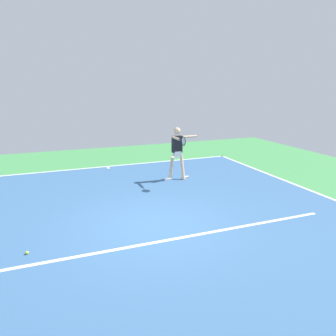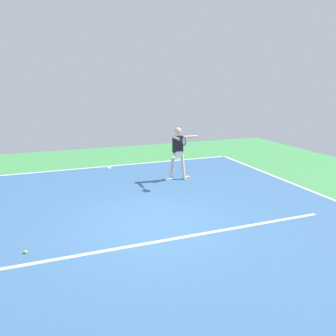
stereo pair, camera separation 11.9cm
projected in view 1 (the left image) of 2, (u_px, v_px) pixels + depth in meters
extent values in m
plane|color=#428E4C|center=(155.00, 224.00, 7.68)|extent=(20.16, 20.16, 0.00)
cube|color=#38608E|center=(155.00, 224.00, 7.68)|extent=(10.87, 12.07, 0.00)
cube|color=white|center=(107.00, 166.00, 13.08)|extent=(10.87, 0.10, 0.01)
cube|color=white|center=(326.00, 197.00, 9.57)|extent=(0.10, 12.07, 0.01)
cube|color=white|center=(168.00, 240.00, 6.90)|extent=(8.15, 0.10, 0.01)
cube|color=white|center=(108.00, 168.00, 12.90)|extent=(0.10, 0.30, 0.01)
cylinder|color=beige|center=(182.00, 167.00, 11.29)|extent=(0.11, 0.36, 0.88)
cube|color=white|center=(185.00, 177.00, 11.43)|extent=(0.24, 0.10, 0.07)
cylinder|color=beige|center=(171.00, 168.00, 11.14)|extent=(0.11, 0.36, 0.88)
cube|color=white|center=(168.00, 179.00, 11.20)|extent=(0.24, 0.10, 0.07)
cube|color=white|center=(177.00, 154.00, 11.10)|extent=(0.25, 0.20, 0.20)
cube|color=black|center=(177.00, 144.00, 11.01)|extent=(0.34, 0.18, 0.57)
sphere|color=beige|center=(177.00, 131.00, 10.89)|extent=(0.23, 0.23, 0.23)
cylinder|color=beige|center=(189.00, 137.00, 11.11)|extent=(0.57, 0.08, 0.08)
cylinder|color=beige|center=(176.00, 138.00, 10.63)|extent=(0.08, 0.57, 0.08)
cylinder|color=black|center=(180.00, 140.00, 10.27)|extent=(0.03, 0.22, 0.03)
torus|color=black|center=(184.00, 141.00, 10.05)|extent=(0.02, 0.29, 0.29)
cylinder|color=silver|center=(184.00, 141.00, 10.05)|extent=(0.00, 0.25, 0.25)
sphere|color=#CCE033|center=(27.00, 253.00, 6.31)|extent=(0.07, 0.07, 0.07)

